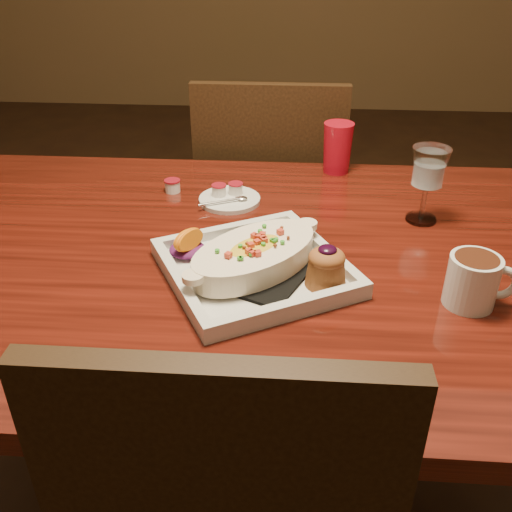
# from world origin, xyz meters

# --- Properties ---
(floor) EXTENTS (7.00, 7.00, 0.00)m
(floor) POSITION_xyz_m (0.00, 0.00, 0.00)
(floor) COLOR black
(floor) RESTS_ON ground
(table) EXTENTS (1.50, 0.90, 0.75)m
(table) POSITION_xyz_m (0.00, 0.00, 0.65)
(table) COLOR #62170E
(table) RESTS_ON floor
(chair_far) EXTENTS (0.42, 0.42, 0.93)m
(chair_far) POSITION_xyz_m (-0.00, 0.63, 0.51)
(chair_far) COLOR black
(chair_far) RESTS_ON floor
(plate) EXTENTS (0.39, 0.39, 0.08)m
(plate) POSITION_xyz_m (0.01, -0.08, 0.78)
(plate) COLOR silver
(plate) RESTS_ON table
(coffee_mug) EXTENTS (0.11, 0.08, 0.09)m
(coffee_mug) POSITION_xyz_m (0.35, -0.14, 0.80)
(coffee_mug) COLOR silver
(coffee_mug) RESTS_ON table
(goblet) EXTENTS (0.07, 0.07, 0.15)m
(goblet) POSITION_xyz_m (0.33, 0.15, 0.86)
(goblet) COLOR silver
(goblet) RESTS_ON table
(saucer) EXTENTS (0.13, 0.13, 0.09)m
(saucer) POSITION_xyz_m (-0.07, 0.21, 0.76)
(saucer) COLOR silver
(saucer) RESTS_ON table
(creamer_loose) EXTENTS (0.04, 0.04, 0.03)m
(creamer_loose) POSITION_xyz_m (-0.20, 0.25, 0.76)
(creamer_loose) COLOR silver
(creamer_loose) RESTS_ON table
(red_tumbler) EXTENTS (0.07, 0.07, 0.12)m
(red_tumbler) POSITION_xyz_m (0.17, 0.40, 0.81)
(red_tumbler) COLOR red
(red_tumbler) RESTS_ON table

